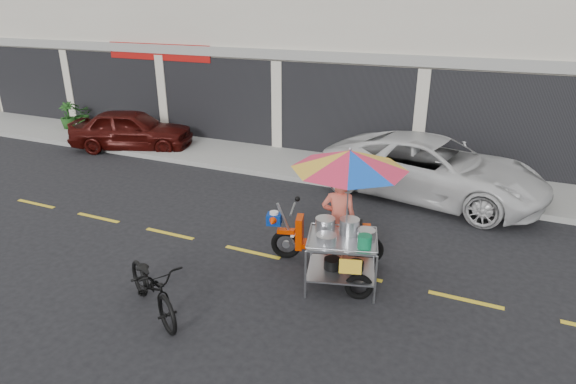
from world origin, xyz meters
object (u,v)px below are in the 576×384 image
at_px(maroon_sedan, 132,130).
at_px(food_vendor_rig, 343,195).
at_px(white_pickup, 433,168).
at_px(near_bicycle, 152,286).

bearing_deg(maroon_sedan, food_vendor_rig, -138.30).
bearing_deg(food_vendor_rig, white_pickup, 63.06).
relative_size(near_bicycle, food_vendor_rig, 0.65).
xyz_separation_m(white_pickup, near_bicycle, (-3.23, -6.80, -0.27)).
bearing_deg(near_bicycle, white_pickup, 5.55).
bearing_deg(near_bicycle, food_vendor_rig, -14.74).
height_order(white_pickup, food_vendor_rig, food_vendor_rig).
bearing_deg(maroon_sedan, white_pickup, -111.37).
distance_m(white_pickup, near_bicycle, 7.53).
distance_m(maroon_sedan, white_pickup, 9.73).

